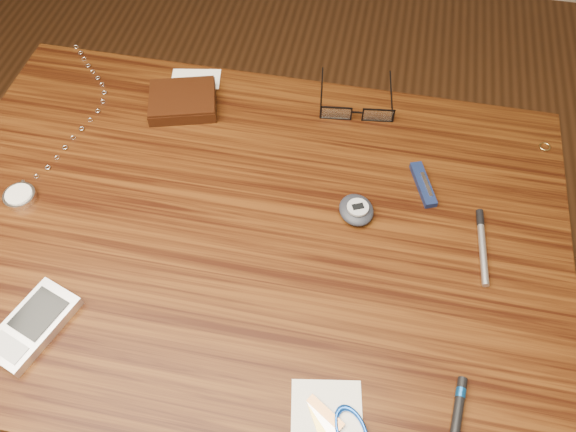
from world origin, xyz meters
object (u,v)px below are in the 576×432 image
(desk, at_px, (245,261))
(pedometer, at_px, (356,210))
(silver_pen, at_px, (482,241))
(wallet_and_card, at_px, (183,100))
(pda_phone, at_px, (33,325))
(eyeglasses, at_px, (357,112))
(notepad_keys, at_px, (340,426))
(pocket_knife, at_px, (423,184))
(pocket_watch, at_px, (25,189))

(desk, distance_m, pedometer, 0.21)
(pedometer, bearing_deg, silver_pen, -4.68)
(wallet_and_card, xyz_separation_m, pda_phone, (-0.07, -0.46, -0.00))
(eyeglasses, bearing_deg, notepad_keys, -84.89)
(wallet_and_card, height_order, pocket_knife, wallet_and_card)
(wallet_and_card, bearing_deg, notepad_keys, -54.49)
(desk, height_order, wallet_and_card, wallet_and_card)
(wallet_and_card, relative_size, pedometer, 2.20)
(desk, xyz_separation_m, eyeglasses, (0.14, 0.27, 0.12))
(pocket_watch, height_order, pocket_knife, pocket_watch)
(pocket_knife, relative_size, silver_pen, 0.67)
(desk, height_order, pda_phone, pda_phone)
(wallet_and_card, xyz_separation_m, pedometer, (0.34, -0.18, -0.00))
(pedometer, bearing_deg, pocket_watch, -173.46)
(wallet_and_card, distance_m, eyeglasses, 0.31)
(wallet_and_card, bearing_deg, pda_phone, -98.94)
(notepad_keys, distance_m, pocket_knife, 0.41)
(pedometer, distance_m, pocket_knife, 0.13)
(pda_phone, distance_m, pedometer, 0.49)
(pda_phone, relative_size, silver_pen, 1.05)
(pocket_watch, bearing_deg, pedometer, 6.54)
(pocket_knife, xyz_separation_m, silver_pen, (0.09, -0.09, -0.00))
(desk, height_order, pocket_knife, pocket_knife)
(desk, relative_size, pocket_knife, 11.25)
(notepad_keys, bearing_deg, wallet_and_card, 125.51)
(pda_phone, xyz_separation_m, silver_pen, (0.60, 0.26, -0.00))
(notepad_keys, bearing_deg, pedometer, 93.80)
(wallet_and_card, bearing_deg, eyeglasses, 6.09)
(wallet_and_card, xyz_separation_m, eyeglasses, (0.31, 0.03, 0.00))
(desk, distance_m, silver_pen, 0.38)
(wallet_and_card, bearing_deg, pocket_knife, -13.20)
(desk, distance_m, eyeglasses, 0.33)
(desk, distance_m, notepad_keys, 0.34)
(wallet_and_card, relative_size, silver_pen, 1.29)
(desk, relative_size, pda_phone, 7.16)
(pda_phone, bearing_deg, eyeglasses, 51.94)
(desk, bearing_deg, pda_phone, -137.78)
(desk, bearing_deg, wallet_and_card, 124.83)
(wallet_and_card, relative_size, pocket_watch, 0.44)
(wallet_and_card, relative_size, notepad_keys, 1.40)
(pda_phone, distance_m, pocket_knife, 0.62)
(eyeglasses, distance_m, pocket_knife, 0.19)
(pedometer, xyz_separation_m, silver_pen, (0.19, -0.02, -0.01))
(wallet_and_card, height_order, pedometer, same)
(eyeglasses, xyz_separation_m, pedometer, (0.03, -0.21, -0.00))
(desk, distance_m, pocket_watch, 0.37)
(eyeglasses, height_order, pocket_watch, eyeglasses)
(pda_phone, xyz_separation_m, pocket_knife, (0.51, 0.35, -0.00))
(pocket_watch, xyz_separation_m, pda_phone, (0.12, -0.22, 0.00))
(pda_phone, distance_m, notepad_keys, 0.43)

